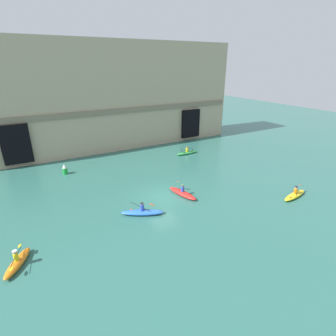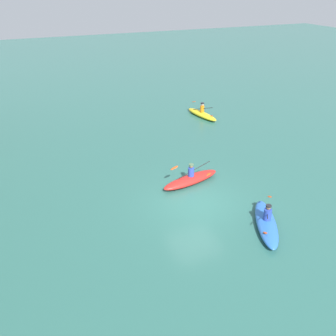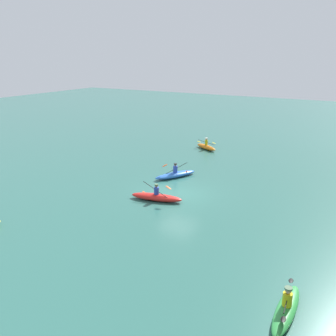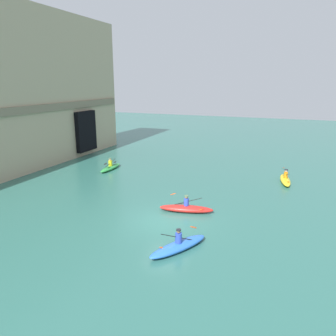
% 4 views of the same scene
% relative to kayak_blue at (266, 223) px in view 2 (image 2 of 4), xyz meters
% --- Properties ---
extents(ground_plane, '(120.00, 120.00, 0.00)m').
position_rel_kayak_blue_xyz_m(ground_plane, '(2.94, 1.88, -0.23)').
color(ground_plane, '#2D665B').
extents(kayak_blue, '(3.51, 2.38, 1.14)m').
position_rel_kayak_blue_xyz_m(kayak_blue, '(0.00, 0.00, 0.00)').
color(kayak_blue, blue).
rests_on(kayak_blue, ground).
extents(kayak_yellow, '(3.46, 1.25, 1.11)m').
position_rel_kayak_blue_xyz_m(kayak_yellow, '(13.72, -4.23, -0.00)').
color(kayak_yellow, yellow).
rests_on(kayak_yellow, ground).
extents(kayak_red, '(1.54, 3.51, 1.16)m').
position_rel_kayak_blue_xyz_m(kayak_red, '(4.72, 1.23, 0.01)').
color(kayak_red, red).
rests_on(kayak_red, ground).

